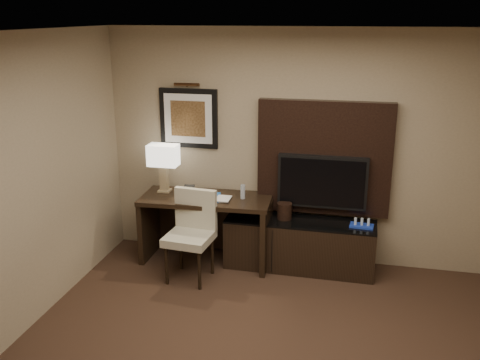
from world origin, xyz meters
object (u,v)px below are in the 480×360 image
(water_bottle, at_px, (243,192))
(ice_bucket, at_px, (284,211))
(desk_chair, at_px, (189,237))
(tv, at_px, (322,182))
(desk_phone, at_px, (186,191))
(desk, at_px, (207,229))
(table_lamp, at_px, (164,170))
(credenza, at_px, (299,244))
(minibar_tray, at_px, (362,223))

(water_bottle, bearing_deg, ice_bucket, 3.98)
(water_bottle, bearing_deg, desk_chair, -132.40)
(tv, height_order, desk_phone, tv)
(desk, bearing_deg, table_lamp, 167.45)
(desk_phone, distance_m, ice_bucket, 1.17)
(desk, distance_m, credenza, 1.10)
(table_lamp, xyz_separation_m, ice_bucket, (1.44, -0.02, -0.39))
(desk, relative_size, table_lamp, 2.86)
(table_lamp, distance_m, ice_bucket, 1.49)
(credenza, distance_m, table_lamp, 1.81)
(table_lamp, bearing_deg, desk_phone, -14.93)
(water_bottle, relative_size, minibar_tray, 0.64)
(desk, distance_m, minibar_tray, 1.79)
(ice_bucket, bearing_deg, minibar_tray, -3.40)
(credenza, relative_size, table_lamp, 3.24)
(desk_chair, xyz_separation_m, desk_phone, (-0.19, 0.50, 0.36))
(desk, relative_size, tv, 1.50)
(desk, height_order, minibar_tray, desk)
(desk_chair, distance_m, water_bottle, 0.81)
(desk_phone, height_order, minibar_tray, desk_phone)
(credenza, relative_size, desk_phone, 8.12)
(desk_chair, bearing_deg, desk_phone, 115.95)
(credenza, height_order, desk_phone, desk_phone)
(credenza, bearing_deg, desk_chair, -154.48)
(desk, distance_m, water_bottle, 0.65)
(desk_chair, height_order, minibar_tray, desk_chair)
(tv, height_order, minibar_tray, tv)
(desk, height_order, table_lamp, table_lamp)
(water_bottle, bearing_deg, credenza, 0.68)
(table_lamp, height_order, minibar_tray, table_lamp)
(desk, xyz_separation_m, credenza, (1.09, 0.05, -0.11))
(water_bottle, xyz_separation_m, minibar_tray, (1.35, -0.02, -0.25))
(water_bottle, bearing_deg, desk, -174.36)
(desk, xyz_separation_m, water_bottle, (0.43, 0.04, 0.48))
(desk, xyz_separation_m, desk_chair, (-0.06, -0.49, 0.10))
(minibar_tray, bearing_deg, table_lamp, 178.31)
(tv, xyz_separation_m, desk_phone, (-1.56, -0.18, -0.16))
(desk_chair, bearing_deg, table_lamp, 134.98)
(credenza, height_order, tv, tv)
(desk_chair, distance_m, minibar_tray, 1.90)
(table_lamp, xyz_separation_m, water_bottle, (0.96, -0.05, -0.18))
(tv, bearing_deg, desk_chair, -153.65)
(desk, relative_size, credenza, 0.88)
(desk_chair, xyz_separation_m, table_lamp, (-0.48, 0.58, 0.57))
(desk, distance_m, table_lamp, 0.86)
(ice_bucket, height_order, minibar_tray, ice_bucket)
(tv, relative_size, ice_bucket, 5.30)
(water_bottle, bearing_deg, tv, 9.51)
(credenza, height_order, ice_bucket, ice_bucket)
(desk_phone, height_order, water_bottle, water_bottle)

